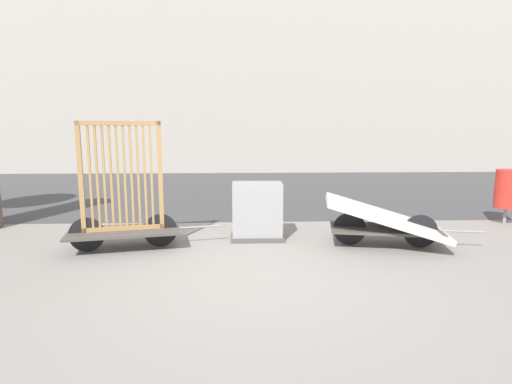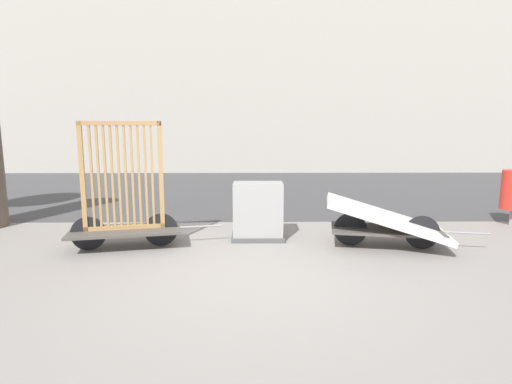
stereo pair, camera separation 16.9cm
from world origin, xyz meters
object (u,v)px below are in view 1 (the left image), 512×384
(utility_cabinet, at_px, (257,213))
(bike_cart_with_bedframe, at_px, (123,208))
(bike_cart_with_mattress, at_px, (385,220))
(trash_bin, at_px, (507,189))

(utility_cabinet, bearing_deg, bike_cart_with_bedframe, -166.81)
(bike_cart_with_mattress, distance_m, trash_bin, 3.36)
(bike_cart_with_mattress, relative_size, utility_cabinet, 2.58)
(bike_cart_with_mattress, xyz_separation_m, utility_cabinet, (-2.09, 0.51, 0.03))
(bike_cart_with_mattress, height_order, utility_cabinet, utility_cabinet)
(bike_cart_with_bedframe, height_order, utility_cabinet, bike_cart_with_bedframe)
(bike_cart_with_bedframe, distance_m, trash_bin, 7.40)
(bike_cart_with_bedframe, xyz_separation_m, bike_cart_with_mattress, (4.24, -0.00, -0.24))
(bike_cart_with_mattress, relative_size, trash_bin, 2.32)
(bike_cart_with_mattress, xyz_separation_m, trash_bin, (3.01, 1.45, 0.29))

